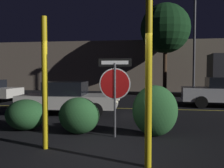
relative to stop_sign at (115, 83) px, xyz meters
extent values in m
plane|color=black|center=(-0.15, -1.44, -1.49)|extent=(260.00, 260.00, 0.00)
cube|color=gold|center=(-0.15, 5.34, -1.49)|extent=(38.69, 0.12, 0.01)
cylinder|color=#4C4C51|center=(0.00, 0.00, -0.47)|extent=(0.06, 0.06, 2.04)
cylinder|color=white|center=(0.00, 0.00, -0.02)|extent=(0.86, 0.03, 0.86)
cylinder|color=#B71414|center=(0.00, 0.00, -0.02)|extent=(0.79, 0.03, 0.79)
cube|color=black|center=(0.00, 0.00, 0.55)|extent=(0.90, 0.04, 0.22)
cube|color=white|center=(0.00, 0.00, 0.55)|extent=(0.74, 0.05, 0.10)
cylinder|color=yellow|center=(-1.46, -1.26, 0.04)|extent=(0.13, 0.13, 3.06)
cylinder|color=yellow|center=(0.92, -2.04, 0.08)|extent=(0.13, 0.13, 3.15)
ellipsoid|color=#285B2D|center=(-2.84, 0.44, -1.02)|extent=(1.25, 1.11, 0.94)
ellipsoid|color=#285B2D|center=(-1.08, 0.21, -0.96)|extent=(1.19, 0.90, 1.06)
ellipsoid|color=#2D6633|center=(1.09, 0.27, -0.78)|extent=(1.25, 0.86, 1.42)
cylinder|color=black|center=(-7.51, 7.63, -1.19)|extent=(0.62, 0.26, 0.60)
cube|color=silver|center=(-2.45, 3.41, -0.93)|extent=(4.17, 2.04, 0.52)
cube|color=black|center=(-2.57, 3.40, -0.40)|extent=(1.72, 1.63, 0.56)
cylinder|color=black|center=(-1.25, 4.34, -1.19)|extent=(0.61, 0.24, 0.60)
cylinder|color=black|center=(-1.14, 2.64, -1.19)|extent=(0.61, 0.24, 0.60)
cylinder|color=black|center=(-3.76, 4.18, -1.19)|extent=(0.61, 0.24, 0.60)
cylinder|color=black|center=(-3.65, 2.48, -1.19)|extent=(0.61, 0.24, 0.60)
sphere|color=#F4EFCC|center=(-0.43, 4.09, -0.91)|extent=(0.14, 0.14, 0.14)
sphere|color=#F4EFCC|center=(-0.36, 2.99, -0.91)|extent=(0.14, 0.14, 0.14)
cylinder|color=black|center=(3.57, 7.81, -1.19)|extent=(0.61, 0.24, 0.60)
cylinder|color=black|center=(3.44, 5.98, -1.19)|extent=(0.61, 0.24, 0.60)
cylinder|color=#4C4C51|center=(3.90, 11.03, 2.20)|extent=(0.16, 0.16, 7.37)
cylinder|color=#422D1E|center=(2.13, 14.06, 0.43)|extent=(0.32, 0.32, 3.85)
sphere|color=#143819|center=(2.13, 14.06, 3.81)|extent=(4.01, 4.01, 4.01)
cube|color=#7A6B5B|center=(-0.51, 18.37, 0.83)|extent=(28.49, 4.94, 4.64)
camera|label=1|loc=(0.95, -6.71, 0.31)|focal=40.00mm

